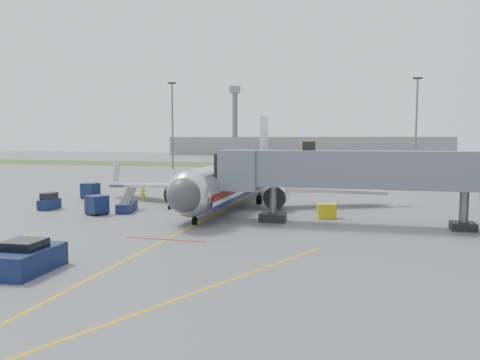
% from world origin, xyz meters
% --- Properties ---
extents(ground, '(400.00, 400.00, 0.00)m').
position_xyz_m(ground, '(0.00, 0.00, 0.00)').
color(ground, '#565659').
rests_on(ground, ground).
extents(grass_strip, '(300.00, 25.00, 0.01)m').
position_xyz_m(grass_strip, '(0.00, 90.00, 0.01)').
color(grass_strip, '#2D4C1E').
rests_on(grass_strip, ground).
extents(apron_markings, '(21.52, 50.00, 0.01)m').
position_xyz_m(apron_markings, '(0.00, -7.40, 0.00)').
color(apron_markings, gold).
rests_on(apron_markings, ground).
extents(airliner, '(32.10, 35.67, 10.25)m').
position_xyz_m(airliner, '(0.00, 15.25, 2.65)').
color(airliner, silver).
rests_on(airliner, ground).
extents(jet_bridge, '(25.30, 4.00, 6.90)m').
position_xyz_m(jet_bridge, '(12.86, 5.00, 4.47)').
color(jet_bridge, slate).
rests_on(jet_bridge, ground).
extents(light_mast_left, '(2.00, 0.44, 20.40)m').
position_xyz_m(light_mast_left, '(-30.00, 70.00, 10.78)').
color(light_mast_left, '#595B60').
rests_on(light_mast_left, ground).
extents(light_mast_right, '(2.00, 0.44, 20.40)m').
position_xyz_m(light_mast_right, '(25.00, 75.00, 10.78)').
color(light_mast_right, '#595B60').
rests_on(light_mast_right, ground).
extents(distant_terminal, '(120.00, 14.00, 8.00)m').
position_xyz_m(distant_terminal, '(-10.00, 170.00, 4.00)').
color(distant_terminal, slate).
rests_on(distant_terminal, ground).
extents(control_tower, '(4.00, 4.00, 30.00)m').
position_xyz_m(control_tower, '(-40.00, 165.00, 17.33)').
color(control_tower, '#595B60').
rests_on(control_tower, ground).
extents(pushback_tug, '(2.72, 4.24, 1.72)m').
position_xyz_m(pushback_tug, '(-4.00, -13.28, 0.72)').
color(pushback_tug, '#0D1C3C').
rests_on(pushback_tug, ground).
extents(baggage_tug, '(1.40, 2.48, 1.68)m').
position_xyz_m(baggage_tug, '(-17.02, 6.33, 0.74)').
color(baggage_tug, '#0D1C3C').
rests_on(baggage_tug, ground).
extents(baggage_cart_a, '(1.79, 1.79, 1.69)m').
position_xyz_m(baggage_cart_a, '(-3.21, 12.93, 0.86)').
color(baggage_cart_a, '#0D1C3C').
rests_on(baggage_cart_a, ground).
extents(baggage_cart_b, '(1.93, 1.93, 1.85)m').
position_xyz_m(baggage_cart_b, '(-17.70, 14.86, 0.94)').
color(baggage_cart_b, '#0D1C3C').
rests_on(baggage_cart_b, ground).
extents(baggage_cart_c, '(2.23, 2.23, 1.81)m').
position_xyz_m(baggage_cart_c, '(-10.52, 4.49, 0.92)').
color(baggage_cart_c, '#0D1C3C').
rests_on(baggage_cart_c, ground).
extents(belt_loader, '(2.28, 4.44, 2.09)m').
position_xyz_m(belt_loader, '(-8.75, 6.92, 0.52)').
color(belt_loader, '#0D1C3C').
rests_on(belt_loader, ground).
extents(ground_power_cart, '(1.82, 1.41, 1.29)m').
position_xyz_m(ground_power_cart, '(10.34, 8.00, 0.64)').
color(ground_power_cart, yellow).
rests_on(ground_power_cart, ground).
extents(ramp_worker, '(0.76, 0.63, 1.77)m').
position_xyz_m(ramp_worker, '(-10.62, 14.20, 0.89)').
color(ramp_worker, '#C2D919').
rests_on(ramp_worker, ground).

